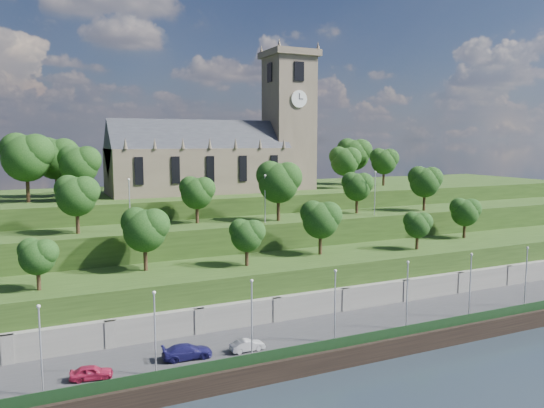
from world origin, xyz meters
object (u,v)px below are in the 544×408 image
car_left (91,372)px  car_right (187,351)px  church (225,151)px  car_middle (247,345)px

car_left → car_right: car_right is taller
car_left → car_right: size_ratio=0.76×
car_right → car_left: bearing=100.2°
church → car_left: size_ratio=9.83×
car_middle → church: bearing=-17.7°
car_left → car_middle: size_ratio=1.05×
church → car_middle: 48.02m
car_left → car_middle: bearing=-79.4°
car_left → car_middle: (15.90, 0.12, -0.05)m
car_left → car_right: (9.52, 0.88, 0.08)m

